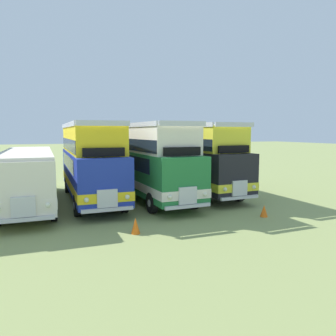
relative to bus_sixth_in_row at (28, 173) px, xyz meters
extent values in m
cube|color=silver|center=(0.00, -0.05, -0.06)|extent=(2.63, 11.17, 2.30)
cube|color=silver|center=(0.00, -0.05, -0.66)|extent=(2.67, 11.21, 0.44)
cube|color=#19232D|center=(0.00, 0.35, 0.54)|extent=(2.63, 8.77, 0.76)
cube|color=#19232D|center=(0.06, -5.56, 0.59)|extent=(2.20, 0.13, 0.90)
cube|color=silver|center=(0.06, -5.67, -0.66)|extent=(0.90, 0.13, 0.80)
cube|color=silver|center=(0.06, -5.70, -1.16)|extent=(2.30, 0.17, 0.16)
sphere|color=#EAEACC|center=(0.96, -5.67, -0.66)|extent=(0.22, 0.22, 0.22)
cube|color=silver|center=(0.00, -0.05, 1.16)|extent=(2.58, 10.77, 0.14)
cylinder|color=black|center=(1.20, -4.00, -1.24)|extent=(0.29, 1.04, 1.04)
cylinder|color=silver|center=(1.35, -4.00, -1.24)|extent=(0.02, 0.36, 0.36)
cylinder|color=black|center=(1.11, 3.74, -1.24)|extent=(0.29, 1.04, 1.04)
cylinder|color=silver|center=(1.26, 3.74, -1.24)|extent=(0.02, 0.36, 0.36)
cylinder|color=black|center=(-1.19, 3.71, -1.24)|extent=(0.29, 1.04, 1.04)
cylinder|color=silver|center=(-1.34, 3.71, -1.24)|extent=(0.02, 0.36, 0.36)
cube|color=#1E339E|center=(3.36, -0.12, -0.06)|extent=(2.61, 9.99, 2.30)
cube|color=yellow|center=(3.36, -0.12, -0.66)|extent=(2.65, 10.03, 0.44)
cube|color=#19232D|center=(3.36, 0.28, 0.54)|extent=(2.62, 7.59, 0.76)
cube|color=#19232D|center=(3.42, -5.04, 0.59)|extent=(2.20, 0.13, 0.90)
cube|color=silver|center=(3.42, -5.15, -0.66)|extent=(0.90, 0.13, 0.80)
cube|color=silver|center=(3.42, -5.18, -1.16)|extent=(2.30, 0.17, 0.16)
sphere|color=#EAEACC|center=(4.32, -5.15, -0.66)|extent=(0.22, 0.22, 0.22)
sphere|color=#EAEACC|center=(2.52, -5.17, -0.66)|extent=(0.22, 0.22, 0.22)
cube|color=yellow|center=(3.36, 0.13, 1.84)|extent=(2.50, 9.09, 1.50)
cube|color=silver|center=(3.42, -4.60, 2.64)|extent=(2.40, 0.13, 0.24)
cube|color=silver|center=(3.32, 4.16, 2.64)|extent=(2.40, 0.13, 0.24)
cube|color=silver|center=(4.56, 0.15, 2.64)|extent=(0.20, 9.06, 0.24)
cube|color=silver|center=(2.16, 0.12, 2.64)|extent=(0.20, 9.06, 0.24)
cube|color=#19232D|center=(3.36, 0.13, 1.54)|extent=(2.54, 8.99, 0.64)
cube|color=black|center=(3.41, -4.55, 1.34)|extent=(1.90, 0.14, 0.40)
cylinder|color=black|center=(4.55, -3.49, -1.24)|extent=(0.29, 1.04, 1.04)
cylinder|color=silver|center=(4.70, -3.48, -1.24)|extent=(0.02, 0.36, 0.36)
cylinder|color=black|center=(2.25, -3.51, -1.24)|extent=(0.29, 1.04, 1.04)
cylinder|color=silver|center=(2.10, -3.51, -1.24)|extent=(0.02, 0.36, 0.36)
cylinder|color=black|center=(4.48, 3.07, -1.24)|extent=(0.29, 1.04, 1.04)
cylinder|color=silver|center=(4.63, 3.08, -1.24)|extent=(0.02, 0.36, 0.36)
cylinder|color=black|center=(2.18, 3.05, -1.24)|extent=(0.29, 1.04, 1.04)
cylinder|color=silver|center=(2.03, 3.05, -1.24)|extent=(0.02, 0.36, 0.36)
cube|color=#237538|center=(6.73, -0.14, -0.06)|extent=(3.05, 11.29, 2.30)
cube|color=silver|center=(6.73, -0.14, -0.66)|extent=(3.09, 11.34, 0.44)
cube|color=#19232D|center=(6.71, 0.25, 0.54)|extent=(2.96, 8.90, 0.76)
cube|color=#19232D|center=(7.00, -5.67, 0.59)|extent=(2.20, 0.21, 0.90)
cube|color=silver|center=(7.01, -5.78, -0.66)|extent=(0.90, 0.16, 0.80)
cube|color=silver|center=(7.01, -5.81, -1.16)|extent=(2.30, 0.25, 0.16)
sphere|color=#EAEACC|center=(7.90, -5.75, -0.66)|extent=(0.22, 0.22, 0.22)
sphere|color=#EAEACC|center=(6.11, -5.83, -0.66)|extent=(0.22, 0.22, 0.22)
cube|color=silver|center=(6.72, 0.11, 1.84)|extent=(2.90, 10.39, 1.50)
cube|color=silver|center=(6.98, -5.23, 2.64)|extent=(2.40, 0.22, 0.24)
cube|color=silver|center=(6.49, 4.74, 2.64)|extent=(2.40, 0.22, 0.24)
cube|color=silver|center=(7.91, 0.16, 2.64)|extent=(0.61, 10.28, 0.24)
cube|color=silver|center=(5.52, 0.05, 2.64)|extent=(0.61, 10.28, 0.24)
cube|color=#19232D|center=(6.72, 0.11, 1.54)|extent=(2.94, 10.29, 0.64)
cube|color=black|center=(6.98, -5.18, 1.34)|extent=(1.90, 0.21, 0.40)
cylinder|color=black|center=(8.07, -4.08, -1.24)|extent=(0.33, 1.05, 1.04)
cylinder|color=silver|center=(8.22, -4.07, -1.24)|extent=(0.04, 0.36, 0.36)
cylinder|color=black|center=(5.78, -4.19, -1.24)|extent=(0.33, 1.05, 1.04)
cylinder|color=silver|center=(5.63, -4.20, -1.24)|extent=(0.04, 0.36, 0.36)
cylinder|color=black|center=(7.69, 3.70, -1.24)|extent=(0.33, 1.05, 1.04)
cylinder|color=silver|center=(7.84, 3.71, -1.24)|extent=(0.04, 0.36, 0.36)
cylinder|color=black|center=(5.39, 3.59, -1.24)|extent=(0.33, 1.05, 1.04)
cylinder|color=silver|center=(5.24, 3.58, -1.24)|extent=(0.04, 0.36, 0.36)
cube|color=black|center=(10.09, 0.50, -0.06)|extent=(3.01, 10.79, 2.30)
cube|color=yellow|center=(10.09, 0.50, -0.66)|extent=(3.05, 10.83, 0.44)
cube|color=#19232D|center=(10.07, 0.90, 0.54)|extent=(2.92, 8.39, 0.76)
cube|color=#19232D|center=(10.35, -4.78, 0.59)|extent=(2.20, 0.21, 0.90)
cube|color=silver|center=(10.35, -4.89, -0.66)|extent=(0.90, 0.16, 0.80)
cube|color=silver|center=(10.35, -4.92, -1.16)|extent=(2.30, 0.25, 0.16)
sphere|color=#EAEACC|center=(11.25, -4.85, -0.66)|extent=(0.22, 0.22, 0.22)
sphere|color=#EAEACC|center=(9.45, -4.94, -0.66)|extent=(0.22, 0.22, 0.22)
cube|color=yellow|center=(10.08, 0.75, 1.84)|extent=(2.87, 9.89, 1.50)
cube|color=silver|center=(10.32, -4.34, 2.64)|extent=(2.40, 0.22, 0.24)
cube|color=silver|center=(9.87, 5.13, 2.64)|extent=(2.40, 0.22, 0.24)
cube|color=silver|center=(11.28, 0.81, 2.64)|extent=(0.57, 9.78, 0.24)
cube|color=silver|center=(8.88, 0.69, 2.64)|extent=(0.57, 9.78, 0.24)
cube|color=#19232D|center=(10.08, 0.75, 1.54)|extent=(2.90, 9.79, 0.64)
cube|color=black|center=(10.32, -4.29, 1.34)|extent=(1.90, 0.21, 0.40)
cylinder|color=black|center=(11.42, -3.18, -1.24)|extent=(0.33, 1.05, 1.04)
cylinder|color=silver|center=(11.57, -3.18, -1.24)|extent=(0.04, 0.36, 0.36)
cylinder|color=black|center=(9.12, -3.29, -1.24)|extent=(0.33, 1.05, 1.04)
cylinder|color=silver|center=(8.97, -3.30, -1.24)|extent=(0.04, 0.36, 0.36)
cylinder|color=black|center=(11.07, 4.09, -1.24)|extent=(0.33, 1.05, 1.04)
cylinder|color=silver|center=(11.22, 4.10, -1.24)|extent=(0.04, 0.36, 0.36)
cylinder|color=black|center=(8.77, 3.98, -1.24)|extent=(0.33, 1.05, 1.04)
cylinder|color=silver|center=(8.62, 3.97, -1.24)|extent=(0.04, 0.36, 0.36)
cone|color=orange|center=(10.57, -6.68, -1.48)|extent=(0.36, 0.36, 0.56)
cone|color=orange|center=(4.18, -7.09, -1.44)|extent=(0.36, 0.36, 0.64)
camera|label=1|loc=(1.03, -19.29, 2.23)|focal=34.85mm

